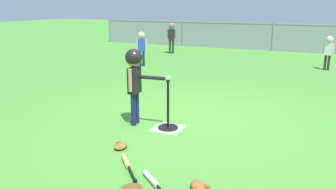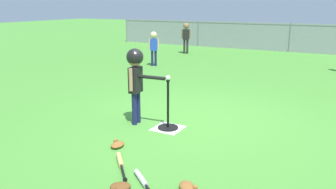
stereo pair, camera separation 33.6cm
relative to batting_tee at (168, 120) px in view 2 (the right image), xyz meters
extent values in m
plane|color=#478C33|center=(0.19, 0.51, -0.13)|extent=(60.00, 60.00, 0.00)
cube|color=white|center=(0.00, 0.00, -0.13)|extent=(0.44, 0.44, 0.01)
cylinder|color=black|center=(0.00, 0.00, -0.12)|extent=(0.32, 0.32, 0.03)
cylinder|color=black|center=(0.00, 0.00, 0.27)|extent=(0.04, 0.04, 0.75)
cylinder|color=black|center=(0.00, 0.00, 0.63)|extent=(0.06, 0.06, 0.02)
sphere|color=white|center=(0.00, 0.00, 0.68)|extent=(0.07, 0.07, 0.07)
cylinder|color=#191E4C|center=(-0.57, 0.01, 0.13)|extent=(0.08, 0.08, 0.52)
cylinder|color=#191E4C|center=(-0.56, -0.10, 0.13)|extent=(0.08, 0.08, 0.52)
cube|color=black|center=(-0.56, -0.04, 0.60)|extent=(0.16, 0.24, 0.41)
cylinder|color=tan|center=(-0.57, 0.10, 0.63)|extent=(0.06, 0.06, 0.35)
cylinder|color=tan|center=(-0.55, -0.19, 0.63)|extent=(0.06, 0.06, 0.35)
sphere|color=tan|center=(-0.56, -0.04, 0.93)|extent=(0.23, 0.23, 0.23)
sphere|color=black|center=(-0.56, -0.04, 0.96)|extent=(0.27, 0.27, 0.27)
cylinder|color=black|center=(-0.35, -0.03, 0.66)|extent=(0.60, 0.10, 0.06)
cylinder|color=#191E4C|center=(-2.95, 4.60, 0.11)|extent=(0.07, 0.07, 0.48)
cylinder|color=#191E4C|center=(-3.04, 4.55, 0.11)|extent=(0.07, 0.07, 0.48)
cube|color=#2347B7|center=(-2.99, 4.57, 0.53)|extent=(0.25, 0.22, 0.37)
cylinder|color=beige|center=(-2.88, 4.65, 0.56)|extent=(0.05, 0.05, 0.32)
cylinder|color=beige|center=(-3.10, 4.50, 0.56)|extent=(0.05, 0.05, 0.32)
sphere|color=beige|center=(-2.99, 4.57, 0.83)|extent=(0.21, 0.21, 0.21)
cylinder|color=#262626|center=(-3.23, 7.51, 0.13)|extent=(0.08, 0.08, 0.53)
cylinder|color=#262626|center=(-3.33, 7.46, 0.13)|extent=(0.08, 0.08, 0.53)
cube|color=black|center=(-3.28, 7.49, 0.61)|extent=(0.27, 0.22, 0.41)
cylinder|color=#8C6647|center=(-3.15, 7.54, 0.63)|extent=(0.06, 0.06, 0.35)
cylinder|color=#8C6647|center=(-3.41, 7.43, 0.63)|extent=(0.06, 0.06, 0.35)
sphere|color=#8C6647|center=(-3.28, 7.49, 0.94)|extent=(0.24, 0.24, 0.24)
cylinder|color=silver|center=(0.50, -1.54, -0.10)|extent=(0.30, 0.26, 0.06)
cylinder|color=#DBB266|center=(0.03, -1.29, -0.10)|extent=(0.27, 0.28, 0.06)
cylinder|color=black|center=(0.25, -1.54, -0.10)|extent=(0.25, 0.26, 0.03)
cylinder|color=black|center=(0.37, -1.66, -0.10)|extent=(0.05, 0.05, 0.05)
ellipsoid|color=brown|center=(0.41, -1.80, -0.10)|extent=(0.27, 0.25, 0.07)
ellipsoid|color=brown|center=(-0.27, -0.95, -0.10)|extent=(0.17, 0.23, 0.07)
cube|color=brown|center=(-0.34, -0.89, -0.10)|extent=(0.04, 0.05, 0.06)
ellipsoid|color=brown|center=(1.02, -1.47, -0.10)|extent=(0.26, 0.27, 0.07)
cube|color=brown|center=(1.12, -1.47, -0.10)|extent=(0.06, 0.06, 0.06)
cylinder|color=slate|center=(-7.81, 9.89, 0.44)|extent=(0.06, 0.06, 1.15)
cylinder|color=slate|center=(-3.81, 9.89, 0.44)|extent=(0.06, 0.06, 1.15)
cylinder|color=slate|center=(0.19, 9.89, 0.44)|extent=(0.06, 0.06, 1.15)
cube|color=gray|center=(0.19, 9.89, 0.96)|extent=(16.00, 0.03, 0.03)
cube|color=gray|center=(0.19, 9.89, 0.44)|extent=(16.00, 0.01, 1.15)
camera|label=1|loc=(2.03, -4.44, 1.75)|focal=35.55mm
camera|label=2|loc=(2.33, -4.29, 1.75)|focal=35.55mm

